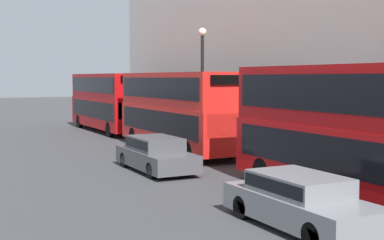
# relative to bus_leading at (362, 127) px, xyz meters

# --- Properties ---
(bus_leading) EXTENTS (2.59, 10.44, 4.26)m
(bus_leading) POSITION_rel_bus_leading_xyz_m (0.00, 0.00, 0.00)
(bus_leading) COLOR #B20C0F
(bus_leading) RESTS_ON ground
(bus_second_in_queue) EXTENTS (2.59, 10.27, 4.12)m
(bus_second_in_queue) POSITION_rel_bus_leading_xyz_m (0.00, 13.05, -0.07)
(bus_second_in_queue) COLOR red
(bus_second_in_queue) RESTS_ON ground
(bus_third_in_queue) EXTENTS (2.59, 10.55, 4.12)m
(bus_third_in_queue) POSITION_rel_bus_leading_xyz_m (-0.00, 24.69, -0.07)
(bus_third_in_queue) COLOR #B20C0F
(bus_third_in_queue) RESTS_ON ground
(car_dark_sedan) EXTENTS (1.89, 4.67, 1.39)m
(car_dark_sedan) POSITION_rel_bus_leading_xyz_m (-3.40, -1.33, -1.61)
(car_dark_sedan) COLOR slate
(car_dark_sedan) RESTS_ON ground
(car_hatchback) EXTENTS (1.89, 4.69, 1.41)m
(car_hatchback) POSITION_rel_bus_leading_xyz_m (-3.40, 8.12, -1.60)
(car_hatchback) COLOR #47474C
(car_hatchback) RESTS_ON ground
(street_lamp) EXTENTS (0.44, 0.44, 6.55)m
(street_lamp) POSITION_rel_bus_leading_xyz_m (1.76, 13.69, 1.69)
(street_lamp) COLOR black
(street_lamp) RESTS_ON ground
(pedestrian) EXTENTS (0.36, 0.36, 1.84)m
(pedestrian) POSITION_rel_bus_leading_xyz_m (2.89, 23.39, -1.50)
(pedestrian) COLOR brown
(pedestrian) RESTS_ON ground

